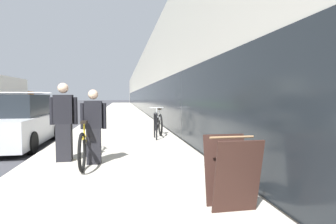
{
  "coord_description": "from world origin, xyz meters",
  "views": [
    {
      "loc": [
        6.02,
        -4.11,
        1.53
      ],
      "look_at": [
        9.13,
        13.62,
        0.47
      ],
      "focal_mm": 28.0,
      "sensor_mm": 36.0,
      "label": 1
    }
  ],
  "objects_px": {
    "person_bystander": "(64,122)",
    "bike_rack_hoop": "(155,123)",
    "cruiser_bike_nearest": "(158,123)",
    "parked_sedan_curbside": "(14,123)",
    "moving_truck": "(2,97)",
    "sandwich_board_sign": "(231,172)",
    "person_rider": "(94,127)",
    "tandem_bicycle": "(88,143)"
  },
  "relations": [
    {
      "from": "cruiser_bike_nearest",
      "to": "parked_sedan_curbside",
      "type": "relative_size",
      "value": 0.46
    },
    {
      "from": "parked_sedan_curbside",
      "to": "moving_truck",
      "type": "distance_m",
      "value": 13.35
    },
    {
      "from": "parked_sedan_curbside",
      "to": "moving_truck",
      "type": "xyz_separation_m",
      "value": [
        -5.36,
        12.2,
        0.75
      ]
    },
    {
      "from": "tandem_bicycle",
      "to": "moving_truck",
      "type": "height_order",
      "value": "moving_truck"
    },
    {
      "from": "tandem_bicycle",
      "to": "person_rider",
      "type": "distance_m",
      "value": 0.51
    },
    {
      "from": "cruiser_bike_nearest",
      "to": "moving_truck",
      "type": "height_order",
      "value": "moving_truck"
    },
    {
      "from": "sandwich_board_sign",
      "to": "parked_sedan_curbside",
      "type": "distance_m",
      "value": 7.29
    },
    {
      "from": "person_bystander",
      "to": "cruiser_bike_nearest",
      "type": "xyz_separation_m",
      "value": [
        2.55,
        3.81,
        -0.43
      ]
    },
    {
      "from": "parked_sedan_curbside",
      "to": "person_rider",
      "type": "bearing_deg",
      "value": -49.68
    },
    {
      "from": "parked_sedan_curbside",
      "to": "moving_truck",
      "type": "height_order",
      "value": "moving_truck"
    },
    {
      "from": "person_rider",
      "to": "cruiser_bike_nearest",
      "type": "height_order",
      "value": "person_rider"
    },
    {
      "from": "person_bystander",
      "to": "bike_rack_hoop",
      "type": "height_order",
      "value": "person_bystander"
    },
    {
      "from": "tandem_bicycle",
      "to": "bike_rack_hoop",
      "type": "relative_size",
      "value": 2.96
    },
    {
      "from": "moving_truck",
      "to": "tandem_bicycle",
      "type": "bearing_deg",
      "value": -62.33
    },
    {
      "from": "cruiser_bike_nearest",
      "to": "sandwich_board_sign",
      "type": "distance_m",
      "value": 6.66
    },
    {
      "from": "parked_sedan_curbside",
      "to": "sandwich_board_sign",
      "type": "bearing_deg",
      "value": -51.12
    },
    {
      "from": "person_bystander",
      "to": "parked_sedan_curbside",
      "type": "height_order",
      "value": "person_bystander"
    },
    {
      "from": "person_bystander",
      "to": "person_rider",
      "type": "bearing_deg",
      "value": -27.62
    },
    {
      "from": "tandem_bicycle",
      "to": "parked_sedan_curbside",
      "type": "relative_size",
      "value": 0.61
    },
    {
      "from": "tandem_bicycle",
      "to": "person_bystander",
      "type": "height_order",
      "value": "person_bystander"
    },
    {
      "from": "tandem_bicycle",
      "to": "parked_sedan_curbside",
      "type": "distance_m",
      "value": 3.82
    },
    {
      "from": "person_bystander",
      "to": "sandwich_board_sign",
      "type": "bearing_deg",
      "value": -48.32
    },
    {
      "from": "bike_rack_hoop",
      "to": "cruiser_bike_nearest",
      "type": "xyz_separation_m",
      "value": [
        0.26,
        1.22,
        -0.11
      ]
    },
    {
      "from": "bike_rack_hoop",
      "to": "cruiser_bike_nearest",
      "type": "relative_size",
      "value": 0.45
    },
    {
      "from": "sandwich_board_sign",
      "to": "moving_truck",
      "type": "distance_m",
      "value": 20.47
    },
    {
      "from": "person_rider",
      "to": "moving_truck",
      "type": "height_order",
      "value": "moving_truck"
    },
    {
      "from": "person_rider",
      "to": "cruiser_bike_nearest",
      "type": "xyz_separation_m",
      "value": [
        1.9,
        4.15,
        -0.36
      ]
    },
    {
      "from": "sandwich_board_sign",
      "to": "person_rider",
      "type": "bearing_deg",
      "value": 126.98
    },
    {
      "from": "tandem_bicycle",
      "to": "bike_rack_hoop",
      "type": "xyz_separation_m",
      "value": [
        1.79,
        2.62,
        0.13
      ]
    },
    {
      "from": "person_bystander",
      "to": "moving_truck",
      "type": "height_order",
      "value": "moving_truck"
    },
    {
      "from": "person_bystander",
      "to": "bike_rack_hoop",
      "type": "relative_size",
      "value": 1.97
    },
    {
      "from": "bike_rack_hoop",
      "to": "sandwich_board_sign",
      "type": "relative_size",
      "value": 0.94
    },
    {
      "from": "person_bystander",
      "to": "parked_sedan_curbside",
      "type": "bearing_deg",
      "value": 125.82
    },
    {
      "from": "person_rider",
      "to": "sandwich_board_sign",
      "type": "distance_m",
      "value": 3.16
    },
    {
      "from": "person_rider",
      "to": "person_bystander",
      "type": "height_order",
      "value": "person_bystander"
    },
    {
      "from": "person_rider",
      "to": "parked_sedan_curbside",
      "type": "relative_size",
      "value": 0.37
    },
    {
      "from": "tandem_bicycle",
      "to": "sandwich_board_sign",
      "type": "height_order",
      "value": "tandem_bicycle"
    },
    {
      "from": "moving_truck",
      "to": "person_rider",
      "type": "bearing_deg",
      "value": -62.36
    },
    {
      "from": "person_rider",
      "to": "sandwich_board_sign",
      "type": "xyz_separation_m",
      "value": [
        1.89,
        -2.51,
        -0.31
      ]
    },
    {
      "from": "person_rider",
      "to": "cruiser_bike_nearest",
      "type": "distance_m",
      "value": 4.58
    },
    {
      "from": "moving_truck",
      "to": "sandwich_board_sign",
      "type": "bearing_deg",
      "value": -60.93
    },
    {
      "from": "person_bystander",
      "to": "bike_rack_hoop",
      "type": "xyz_separation_m",
      "value": [
        2.29,
        2.59,
        -0.32
      ]
    }
  ]
}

